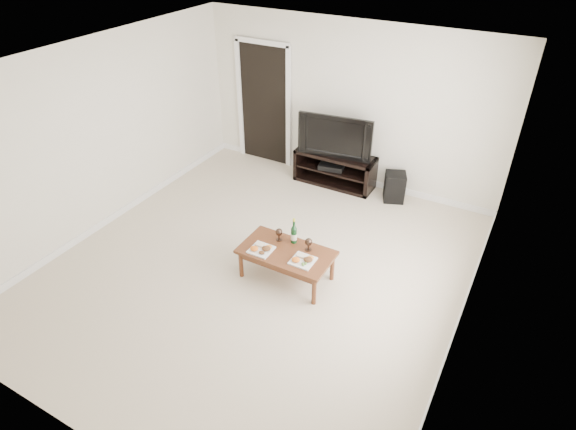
# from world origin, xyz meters

# --- Properties ---
(floor) EXTENTS (5.50, 5.50, 0.00)m
(floor) POSITION_xyz_m (0.00, 0.00, 0.00)
(floor) COLOR beige
(floor) RESTS_ON ground
(back_wall) EXTENTS (5.00, 0.04, 2.60)m
(back_wall) POSITION_xyz_m (0.00, 2.77, 1.30)
(back_wall) COLOR white
(back_wall) RESTS_ON ground
(ceiling) EXTENTS (5.00, 5.50, 0.04)m
(ceiling) POSITION_xyz_m (0.00, 0.00, 2.62)
(ceiling) COLOR white
(ceiling) RESTS_ON back_wall
(doorway) EXTENTS (0.90, 0.02, 2.05)m
(doorway) POSITION_xyz_m (-1.55, 2.73, 1.02)
(doorway) COLOR black
(doorway) RESTS_ON ground
(media_console) EXTENTS (1.33, 0.45, 0.55)m
(media_console) POSITION_xyz_m (-0.06, 2.50, 0.28)
(media_console) COLOR black
(media_console) RESTS_ON ground
(television) EXTENTS (1.21, 0.31, 0.69)m
(television) POSITION_xyz_m (-0.06, 2.50, 0.89)
(television) COLOR black
(television) RESTS_ON media_console
(av_receiver) EXTENTS (0.45, 0.37, 0.08)m
(av_receiver) POSITION_xyz_m (-0.11, 2.48, 0.33)
(av_receiver) COLOR black
(av_receiver) RESTS_ON media_console
(subwoofer) EXTENTS (0.40, 0.40, 0.46)m
(subwoofer) POSITION_xyz_m (0.98, 2.48, 0.23)
(subwoofer) COLOR black
(subwoofer) RESTS_ON ground
(coffee_table) EXTENTS (1.15, 0.63, 0.42)m
(coffee_table) POSITION_xyz_m (0.41, 0.01, 0.21)
(coffee_table) COLOR #5E2F1A
(coffee_table) RESTS_ON ground
(plate_left) EXTENTS (0.27, 0.27, 0.07)m
(plate_left) POSITION_xyz_m (0.13, -0.13, 0.45)
(plate_left) COLOR white
(plate_left) RESTS_ON coffee_table
(plate_right) EXTENTS (0.27, 0.27, 0.07)m
(plate_right) POSITION_xyz_m (0.68, -0.07, 0.45)
(plate_right) COLOR white
(plate_right) RESTS_ON coffee_table
(wine_bottle) EXTENTS (0.07, 0.07, 0.35)m
(wine_bottle) POSITION_xyz_m (0.40, 0.21, 0.59)
(wine_bottle) COLOR #0E3517
(wine_bottle) RESTS_ON coffee_table
(goblet_left) EXTENTS (0.09, 0.09, 0.17)m
(goblet_left) POSITION_xyz_m (0.22, 0.16, 0.51)
(goblet_left) COLOR #35251D
(goblet_left) RESTS_ON coffee_table
(goblet_right) EXTENTS (0.09, 0.09, 0.17)m
(goblet_right) POSITION_xyz_m (0.63, 0.16, 0.51)
(goblet_right) COLOR #35251D
(goblet_right) RESTS_ON coffee_table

